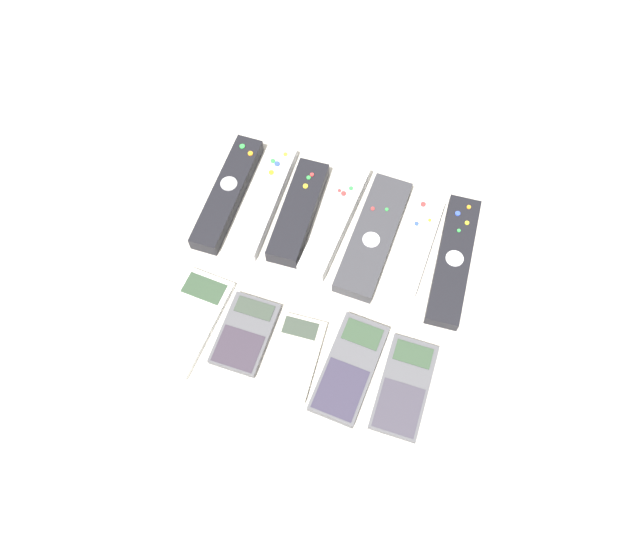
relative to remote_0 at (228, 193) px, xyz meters
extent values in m
plane|color=beige|center=(0.18, -0.12, -0.01)|extent=(3.00, 3.00, 0.00)
cube|color=black|center=(0.00, 0.00, 0.00)|extent=(0.05, 0.21, 0.02)
cylinder|color=#99999E|center=(0.00, 0.01, 0.01)|extent=(0.03, 0.03, 0.00)
cylinder|color=green|center=(-0.01, 0.08, 0.01)|extent=(0.01, 0.01, 0.00)
cylinder|color=orange|center=(0.01, 0.07, 0.01)|extent=(0.01, 0.01, 0.00)
cube|color=#B7B7BC|center=(0.06, 0.01, 0.00)|extent=(0.05, 0.21, 0.02)
cylinder|color=#99999E|center=(0.06, 0.00, 0.01)|extent=(0.03, 0.03, 0.00)
cylinder|color=blue|center=(0.06, 0.07, 0.01)|extent=(0.01, 0.01, 0.00)
cylinder|color=orange|center=(0.05, 0.05, 0.01)|extent=(0.01, 0.01, 0.00)
cylinder|color=yellow|center=(0.06, 0.09, 0.01)|extent=(0.01, 0.01, 0.00)
cylinder|color=green|center=(0.05, 0.08, 0.01)|extent=(0.01, 0.01, 0.00)
cube|color=black|center=(0.12, 0.00, 0.00)|extent=(0.06, 0.18, 0.03)
cylinder|color=red|center=(0.12, 0.07, 0.01)|extent=(0.01, 0.01, 0.00)
cylinder|color=green|center=(0.11, 0.06, 0.01)|extent=(0.01, 0.01, 0.00)
cylinder|color=yellow|center=(0.12, 0.04, 0.01)|extent=(0.01, 0.01, 0.00)
cube|color=white|center=(0.18, 0.01, 0.00)|extent=(0.05, 0.21, 0.03)
cylinder|color=silver|center=(0.18, 0.01, 0.01)|extent=(0.03, 0.03, 0.00)
cylinder|color=red|center=(0.18, 0.05, 0.01)|extent=(0.01, 0.01, 0.00)
cylinder|color=red|center=(0.17, 0.05, 0.01)|extent=(0.01, 0.01, 0.00)
cylinder|color=green|center=(0.19, 0.06, 0.01)|extent=(0.01, 0.01, 0.00)
cube|color=#333338|center=(0.24, 0.00, 0.00)|extent=(0.07, 0.21, 0.02)
cylinder|color=silver|center=(0.24, -0.01, 0.01)|extent=(0.03, 0.03, 0.00)
cylinder|color=red|center=(0.23, 0.04, 0.01)|extent=(0.01, 0.01, 0.00)
cylinder|color=green|center=(0.25, 0.04, 0.01)|extent=(0.01, 0.01, 0.00)
cube|color=white|center=(0.31, 0.01, 0.00)|extent=(0.05, 0.17, 0.02)
cylinder|color=orange|center=(0.31, 0.05, 0.01)|extent=(0.01, 0.01, 0.00)
cylinder|color=red|center=(0.30, 0.07, 0.01)|extent=(0.01, 0.01, 0.00)
cylinder|color=blue|center=(0.30, 0.03, 0.01)|extent=(0.01, 0.01, 0.00)
cube|color=black|center=(0.37, 0.00, 0.00)|extent=(0.06, 0.22, 0.02)
cylinder|color=silver|center=(0.37, 0.00, 0.01)|extent=(0.03, 0.03, 0.00)
cylinder|color=orange|center=(0.37, 0.09, 0.01)|extent=(0.01, 0.01, 0.00)
cylinder|color=yellow|center=(0.37, 0.06, 0.01)|extent=(0.01, 0.01, 0.00)
cylinder|color=green|center=(0.36, 0.04, 0.01)|extent=(0.01, 0.01, 0.00)
cylinder|color=blue|center=(0.35, 0.07, 0.01)|extent=(0.01, 0.01, 0.00)
cube|color=silver|center=(0.03, -0.22, -0.01)|extent=(0.08, 0.16, 0.01)
cube|color=#2D422D|center=(0.03, -0.16, 0.00)|extent=(0.06, 0.04, 0.00)
cube|color=#B2928E|center=(0.02, -0.25, 0.00)|extent=(0.07, 0.08, 0.00)
cube|color=#4C4C51|center=(0.11, -0.21, -0.01)|extent=(0.07, 0.11, 0.01)
cube|color=#333D33|center=(0.11, -0.17, 0.00)|extent=(0.06, 0.02, 0.00)
cube|color=#332B37|center=(0.11, -0.23, 0.00)|extent=(0.06, 0.06, 0.00)
cube|color=beige|center=(0.19, -0.22, -0.01)|extent=(0.07, 0.12, 0.01)
cube|color=#333D33|center=(0.19, -0.18, 0.00)|extent=(0.05, 0.03, 0.00)
cube|color=gray|center=(0.19, -0.25, 0.00)|extent=(0.06, 0.06, 0.00)
cube|color=#4C4C51|center=(0.27, -0.21, 0.00)|extent=(0.07, 0.15, 0.02)
cube|color=#2D422D|center=(0.27, -0.16, 0.00)|extent=(0.05, 0.04, 0.00)
cube|color=#2F2B3E|center=(0.27, -0.25, 0.00)|extent=(0.06, 0.08, 0.00)
cube|color=#4C4C51|center=(0.35, -0.21, -0.01)|extent=(0.07, 0.14, 0.01)
cube|color=#2D422D|center=(0.35, -0.16, 0.00)|extent=(0.05, 0.03, 0.00)
cube|color=#383440|center=(0.35, -0.24, 0.00)|extent=(0.06, 0.07, 0.00)
camera|label=1|loc=(0.31, -0.47, 0.83)|focal=35.00mm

